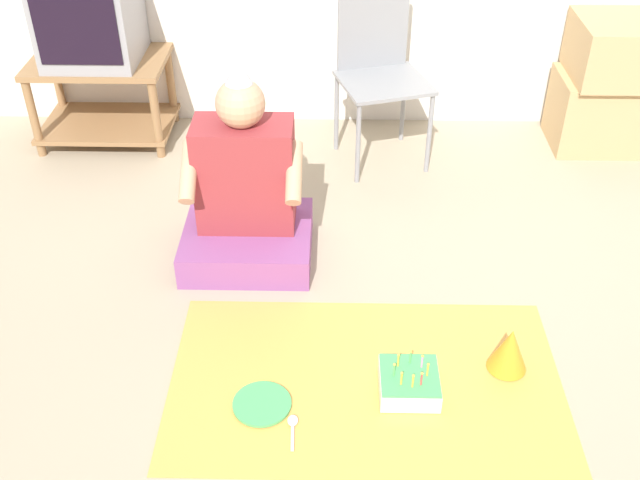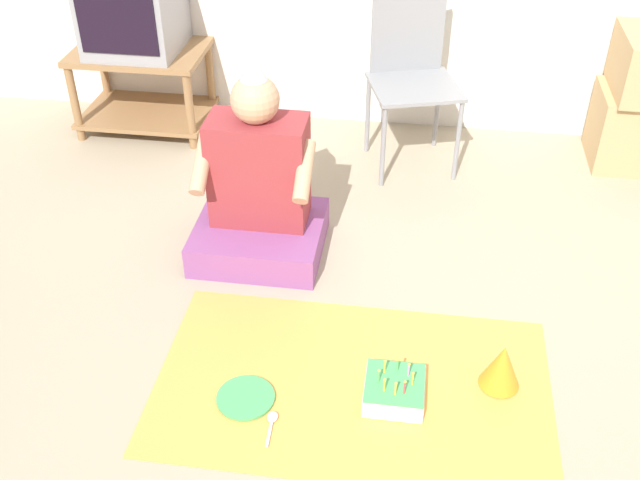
# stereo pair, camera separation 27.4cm
# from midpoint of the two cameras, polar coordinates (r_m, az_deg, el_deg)

# --- Properties ---
(ground_plane) EXTENTS (16.00, 16.00, 0.00)m
(ground_plane) POSITION_cam_midpoint_polar(r_m,az_deg,el_deg) (2.68, 9.91, -11.83)
(ground_plane) COLOR tan
(tv_stand) EXTENTS (0.70, 0.48, 0.45)m
(tv_stand) POSITION_cam_midpoint_polar(r_m,az_deg,el_deg) (4.23, -11.49, 11.73)
(tv_stand) COLOR #997047
(tv_stand) RESTS_ON ground_plane
(tv) EXTENTS (0.46, 0.46, 0.45)m
(tv) POSITION_cam_midpoint_polar(r_m,az_deg,el_deg) (4.09, -12.18, 16.91)
(tv) COLOR #99999E
(tv) RESTS_ON tv_stand
(folding_chair) EXTENTS (0.51, 0.50, 0.88)m
(folding_chair) POSITION_cam_midpoint_polar(r_m,az_deg,el_deg) (3.79, 9.08, 12.89)
(folding_chair) COLOR gray
(folding_chair) RESTS_ON ground_plane
(person_seated) EXTENTS (0.54, 0.49, 0.87)m
(person_seated) POSITION_cam_midpoint_polar(r_m,az_deg,el_deg) (3.14, -2.20, 3.58)
(person_seated) COLOR #8C4C8C
(person_seated) RESTS_ON ground_plane
(party_cloth) EXTENTS (1.38, 0.84, 0.01)m
(party_cloth) POSITION_cam_midpoint_polar(r_m,az_deg,el_deg) (2.69, 5.48, -11.02)
(party_cloth) COLOR #EFA84C
(party_cloth) RESTS_ON ground_plane
(birthday_cake) EXTENTS (0.20, 0.20, 0.14)m
(birthday_cake) POSITION_cam_midpoint_polar(r_m,az_deg,el_deg) (2.63, 8.72, -11.37)
(birthday_cake) COLOR white
(birthday_cake) RESTS_ON party_cloth
(party_hat_blue) EXTENTS (0.14, 0.14, 0.18)m
(party_hat_blue) POSITION_cam_midpoint_polar(r_m,az_deg,el_deg) (2.72, 16.56, -9.29)
(party_hat_blue) COLOR gold
(party_hat_blue) RESTS_ON party_cloth
(paper_plate) EXTENTS (0.20, 0.20, 0.01)m
(paper_plate) POSITION_cam_midpoint_polar(r_m,az_deg,el_deg) (2.63, -2.67, -12.04)
(paper_plate) COLOR #4CB266
(paper_plate) RESTS_ON party_cloth
(plastic_spoon_near) EXTENTS (0.04, 0.15, 0.01)m
(plastic_spoon_near) POSITION_cam_midpoint_polar(r_m,az_deg,el_deg) (2.56, -0.55, -13.74)
(plastic_spoon_near) COLOR white
(plastic_spoon_near) RESTS_ON party_cloth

